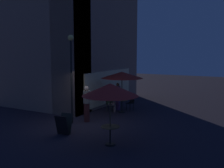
{
  "coord_description": "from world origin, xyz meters",
  "views": [
    {
      "loc": [
        -9.93,
        -7.14,
        3.47
      ],
      "look_at": [
        0.97,
        -1.15,
        1.95
      ],
      "focal_mm": 41.12,
      "sensor_mm": 36.0,
      "label": 1
    }
  ],
  "objects_px": {
    "cafe_chair_1": "(108,103)",
    "patron_standing_1": "(118,96)",
    "cafe_table_0": "(122,103)",
    "cafe_table_1": "(110,132)",
    "cafe_chair_0": "(131,101)",
    "patron_seated_0": "(111,101)",
    "patio_umbrella_1": "(110,90)",
    "patron_standing_2": "(87,104)",
    "menu_sandwich_board": "(64,124)",
    "patio_umbrella_0": "(122,75)",
    "street_lamp_near_corner": "(71,66)"
  },
  "relations": [
    {
      "from": "patio_umbrella_1",
      "to": "cafe_chair_1",
      "type": "relative_size",
      "value": 2.61
    },
    {
      "from": "cafe_table_1",
      "to": "cafe_chair_1",
      "type": "height_order",
      "value": "cafe_chair_1"
    },
    {
      "from": "cafe_chair_1",
      "to": "patron_standing_1",
      "type": "xyz_separation_m",
      "value": [
        0.75,
        -0.24,
        0.29
      ]
    },
    {
      "from": "menu_sandwich_board",
      "to": "cafe_table_0",
      "type": "height_order",
      "value": "menu_sandwich_board"
    },
    {
      "from": "menu_sandwich_board",
      "to": "patio_umbrella_1",
      "type": "height_order",
      "value": "patio_umbrella_1"
    },
    {
      "from": "menu_sandwich_board",
      "to": "patio_umbrella_0",
      "type": "height_order",
      "value": "patio_umbrella_0"
    },
    {
      "from": "street_lamp_near_corner",
      "to": "patron_standing_1",
      "type": "xyz_separation_m",
      "value": [
        3.77,
        -0.58,
        -1.99
      ]
    },
    {
      "from": "cafe_table_0",
      "to": "cafe_table_1",
      "type": "bearing_deg",
      "value": -158.02
    },
    {
      "from": "patio_umbrella_1",
      "to": "menu_sandwich_board",
      "type": "bearing_deg",
      "value": 86.05
    },
    {
      "from": "cafe_table_1",
      "to": "cafe_chair_1",
      "type": "distance_m",
      "value": 5.54
    },
    {
      "from": "cafe_table_1",
      "to": "patron_standing_2",
      "type": "distance_m",
      "value": 3.57
    },
    {
      "from": "patio_umbrella_1",
      "to": "patio_umbrella_0",
      "type": "bearing_deg",
      "value": 21.98
    },
    {
      "from": "cafe_table_1",
      "to": "cafe_chair_1",
      "type": "bearing_deg",
      "value": 30.38
    },
    {
      "from": "patio_umbrella_1",
      "to": "cafe_chair_0",
      "type": "xyz_separation_m",
      "value": [
        5.79,
        1.78,
        -1.55
      ]
    },
    {
      "from": "cafe_chair_0",
      "to": "patron_standing_1",
      "type": "bearing_deg",
      "value": -52.61
    },
    {
      "from": "cafe_chair_0",
      "to": "patron_seated_0",
      "type": "xyz_separation_m",
      "value": [
        -0.97,
        0.89,
        0.11
      ]
    },
    {
      "from": "cafe_table_1",
      "to": "patio_umbrella_1",
      "type": "distance_m",
      "value": 1.59
    },
    {
      "from": "patio_umbrella_1",
      "to": "patron_seated_0",
      "type": "height_order",
      "value": "patio_umbrella_1"
    },
    {
      "from": "cafe_table_1",
      "to": "patio_umbrella_0",
      "type": "xyz_separation_m",
      "value": [
        5.03,
        2.03,
        1.67
      ]
    },
    {
      "from": "cafe_table_1",
      "to": "menu_sandwich_board",
      "type": "bearing_deg",
      "value": 86.05
    },
    {
      "from": "cafe_chair_1",
      "to": "patron_seated_0",
      "type": "bearing_deg",
      "value": -0.0
    },
    {
      "from": "patio_umbrella_0",
      "to": "cafe_table_1",
      "type": "bearing_deg",
      "value": -158.02
    },
    {
      "from": "patron_standing_1",
      "to": "patron_standing_2",
      "type": "height_order",
      "value": "patron_standing_2"
    },
    {
      "from": "patio_umbrella_0",
      "to": "patron_standing_2",
      "type": "bearing_deg",
      "value": 166.75
    },
    {
      "from": "menu_sandwich_board",
      "to": "cafe_table_0",
      "type": "distance_m",
      "value": 4.88
    },
    {
      "from": "cafe_chair_0",
      "to": "patron_seated_0",
      "type": "bearing_deg",
      "value": -24.16
    },
    {
      "from": "street_lamp_near_corner",
      "to": "cafe_table_1",
      "type": "relative_size",
      "value": 5.92
    },
    {
      "from": "street_lamp_near_corner",
      "to": "patron_seated_0",
      "type": "height_order",
      "value": "street_lamp_near_corner"
    },
    {
      "from": "patio_umbrella_0",
      "to": "cafe_chair_1",
      "type": "distance_m",
      "value": 1.83
    },
    {
      "from": "cafe_chair_0",
      "to": "cafe_chair_1",
      "type": "distance_m",
      "value": 1.44
    },
    {
      "from": "menu_sandwich_board",
      "to": "cafe_chair_1",
      "type": "xyz_separation_m",
      "value": [
        4.61,
        0.45,
        0.11
      ]
    },
    {
      "from": "patron_seated_0",
      "to": "patron_standing_1",
      "type": "height_order",
      "value": "patron_standing_1"
    },
    {
      "from": "patron_standing_1",
      "to": "street_lamp_near_corner",
      "type": "bearing_deg",
      "value": 39.55
    },
    {
      "from": "patron_standing_2",
      "to": "patio_umbrella_1",
      "type": "bearing_deg",
      "value": -162.35
    },
    {
      "from": "cafe_chair_1",
      "to": "patron_standing_1",
      "type": "bearing_deg",
      "value": 53.37
    },
    {
      "from": "cafe_chair_0",
      "to": "patron_standing_1",
      "type": "height_order",
      "value": "patron_standing_1"
    },
    {
      "from": "cafe_chair_0",
      "to": "patron_standing_2",
      "type": "distance_m",
      "value": 3.58
    },
    {
      "from": "menu_sandwich_board",
      "to": "cafe_table_1",
      "type": "height_order",
      "value": "menu_sandwich_board"
    },
    {
      "from": "street_lamp_near_corner",
      "to": "cafe_chair_1",
      "type": "bearing_deg",
      "value": -6.37
    },
    {
      "from": "cafe_table_0",
      "to": "patio_umbrella_1",
      "type": "xyz_separation_m",
      "value": [
        -5.03,
        -2.03,
        1.57
      ]
    },
    {
      "from": "patron_seated_0",
      "to": "patron_standing_1",
      "type": "xyz_separation_m",
      "value": [
        0.7,
        -0.11,
        0.16
      ]
    },
    {
      "from": "cafe_table_1",
      "to": "patio_umbrella_1",
      "type": "relative_size",
      "value": 0.31
    },
    {
      "from": "street_lamp_near_corner",
      "to": "patio_umbrella_0",
      "type": "relative_size",
      "value": 1.79
    },
    {
      "from": "menu_sandwich_board",
      "to": "cafe_chair_0",
      "type": "xyz_separation_m",
      "value": [
        5.63,
        -0.57,
        0.12
      ]
    },
    {
      "from": "cafe_table_0",
      "to": "cafe_table_1",
      "type": "xyz_separation_m",
      "value": [
        -5.03,
        -2.03,
        -0.02
      ]
    },
    {
      "from": "cafe_chair_0",
      "to": "patron_standing_1",
      "type": "relative_size",
      "value": 0.58
    },
    {
      "from": "patron_standing_1",
      "to": "menu_sandwich_board",
      "type": "bearing_deg",
      "value": 50.53
    },
    {
      "from": "cafe_table_1",
      "to": "patron_standing_2",
      "type": "bearing_deg",
      "value": 48.72
    },
    {
      "from": "street_lamp_near_corner",
      "to": "patron_standing_2",
      "type": "bearing_deg",
      "value": -38.82
    },
    {
      "from": "menu_sandwich_board",
      "to": "patron_standing_1",
      "type": "relative_size",
      "value": 0.52
    }
  ]
}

